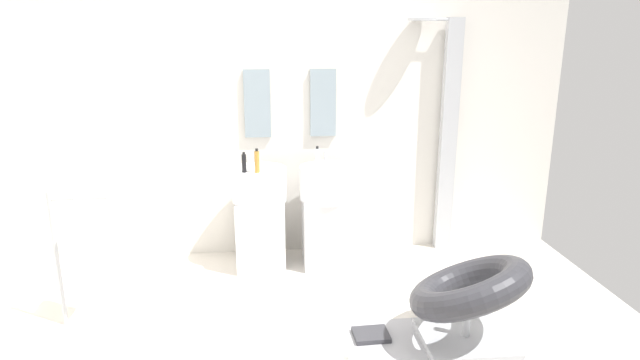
# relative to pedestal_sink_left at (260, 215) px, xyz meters

# --- Properties ---
(ground_plane) EXTENTS (4.80, 3.60, 0.04)m
(ground_plane) POSITION_rel_pedestal_sink_left_xyz_m (0.28, -1.28, -0.47)
(ground_plane) COLOR silver
(rear_partition) EXTENTS (4.80, 0.10, 2.60)m
(rear_partition) POSITION_rel_pedestal_sink_left_xyz_m (0.28, 0.37, 0.85)
(rear_partition) COLOR silver
(rear_partition) RESTS_ON ground_plane
(pedestal_sink_left) EXTENTS (0.45, 0.45, 0.96)m
(pedestal_sink_left) POSITION_rel_pedestal_sink_left_xyz_m (0.00, 0.00, 0.00)
(pedestal_sink_left) COLOR white
(pedestal_sink_left) RESTS_ON ground_plane
(pedestal_sink_right) EXTENTS (0.45, 0.45, 0.96)m
(pedestal_sink_right) POSITION_rel_pedestal_sink_left_xyz_m (0.56, 0.00, 0.00)
(pedestal_sink_right) COLOR white
(pedestal_sink_right) RESTS_ON ground_plane
(vanity_mirror_left) EXTENTS (0.22, 0.03, 0.57)m
(vanity_mirror_left) POSITION_rel_pedestal_sink_left_xyz_m (0.00, 0.30, 0.89)
(vanity_mirror_left) COLOR #8C9EA8
(vanity_mirror_right) EXTENTS (0.22, 0.03, 0.57)m
(vanity_mirror_right) POSITION_rel_pedestal_sink_left_xyz_m (0.56, 0.30, 0.89)
(vanity_mirror_right) COLOR #8C9EA8
(shower_column) EXTENTS (0.49, 0.24, 2.05)m
(shower_column) POSITION_rel_pedestal_sink_left_xyz_m (1.65, 0.25, 0.63)
(shower_column) COLOR #B7BABF
(shower_column) RESTS_ON ground_plane
(lounge_chair) EXTENTS (1.10, 1.10, 0.65)m
(lounge_chair) POSITION_rel_pedestal_sink_left_xyz_m (1.31, -1.33, -0.10)
(lounge_chair) COLOR #B7BABF
(lounge_chair) RESTS_ON ground_plane
(towel_rack) EXTENTS (0.37, 0.22, 0.95)m
(towel_rack) POSITION_rel_pedestal_sink_left_xyz_m (-1.18, -0.83, 0.18)
(towel_rack) COLOR #B7BABF
(towel_rack) RESTS_ON ground_plane
(area_rug) EXTENTS (1.05, 0.79, 0.01)m
(area_rug) POSITION_rel_pedestal_sink_left_xyz_m (0.59, -1.39, -0.45)
(area_rug) COLOR #B2B2B7
(area_rug) RESTS_ON ground_plane
(magazine_charcoal) EXTENTS (0.24, 0.20, 0.03)m
(magazine_charcoal) POSITION_rel_pedestal_sink_left_xyz_m (0.72, -1.21, -0.43)
(magazine_charcoal) COLOR #38383D
(magazine_charcoal) RESTS_ON area_rug
(soap_bottle_amber) EXTENTS (0.04, 0.04, 0.19)m
(soap_bottle_amber) POSITION_rel_pedestal_sink_left_xyz_m (-0.01, -0.14, 0.50)
(soap_bottle_amber) COLOR #C68C38
(soap_bottle_amber) RESTS_ON pedestal_sink_left
(soap_bottle_clear) EXTENTS (0.04, 0.04, 0.14)m
(soap_bottle_clear) POSITION_rel_pedestal_sink_left_xyz_m (0.50, 0.15, 0.47)
(soap_bottle_clear) COLOR silver
(soap_bottle_clear) RESTS_ON pedestal_sink_right
(soap_bottle_black) EXTENTS (0.04, 0.04, 0.16)m
(soap_bottle_black) POSITION_rel_pedestal_sink_left_xyz_m (-0.11, -0.12, 0.48)
(soap_bottle_black) COLOR black
(soap_bottle_black) RESTS_ON pedestal_sink_left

